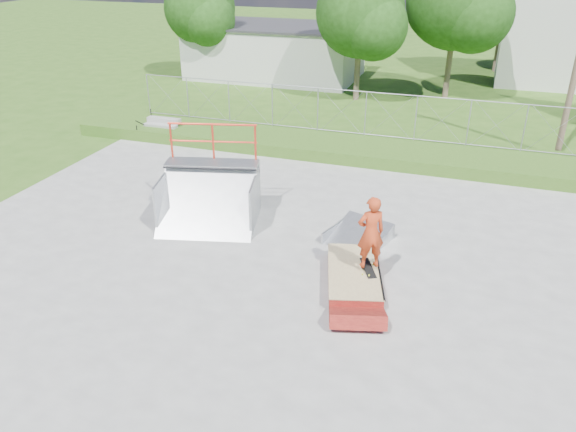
# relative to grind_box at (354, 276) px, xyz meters

# --- Properties ---
(ground) EXTENTS (120.00, 120.00, 0.00)m
(ground) POSITION_rel_grind_box_xyz_m (-1.90, -0.27, -0.19)
(ground) COLOR #315719
(ground) RESTS_ON ground
(concrete_pad) EXTENTS (20.00, 16.00, 0.04)m
(concrete_pad) POSITION_rel_grind_box_xyz_m (-1.90, -0.27, -0.17)
(concrete_pad) COLOR gray
(concrete_pad) RESTS_ON ground
(grass_berm) EXTENTS (24.00, 3.00, 0.50)m
(grass_berm) POSITION_rel_grind_box_xyz_m (-1.90, 9.23, 0.06)
(grass_berm) COLOR #315719
(grass_berm) RESTS_ON ground
(grind_box) EXTENTS (1.91, 2.84, 0.39)m
(grind_box) POSITION_rel_grind_box_xyz_m (0.00, 0.00, 0.00)
(grind_box) COLOR maroon
(grind_box) RESTS_ON concrete_pad
(quarter_pipe) EXTENTS (3.27, 2.96, 2.78)m
(quarter_pipe) POSITION_rel_grind_box_xyz_m (-4.80, 1.77, 1.20)
(quarter_pipe) COLOR #A1A5A9
(quarter_pipe) RESTS_ON concrete_pad
(flat_bank_ramp) EXTENTS (1.91, 1.97, 0.46)m
(flat_bank_ramp) POSITION_rel_grind_box_xyz_m (-0.35, 2.10, 0.03)
(flat_bank_ramp) COLOR #A1A5A9
(flat_bank_ramp) RESTS_ON concrete_pad
(skateboard) EXTENTS (0.56, 0.81, 0.13)m
(skateboard) POSITION_rel_grind_box_xyz_m (0.33, 0.10, 0.24)
(skateboard) COLOR black
(skateboard) RESTS_ON grind_box
(skater) EXTENTS (0.80, 0.72, 1.85)m
(skater) POSITION_rel_grind_box_xyz_m (0.33, 0.10, 1.16)
(skater) COLOR #BE3B19
(skater) RESTS_ON grind_box
(concrete_stairs) EXTENTS (1.50, 1.60, 0.80)m
(concrete_stairs) POSITION_rel_grind_box_xyz_m (-10.40, 8.43, 0.21)
(concrete_stairs) COLOR gray
(concrete_stairs) RESTS_ON ground
(chain_link_fence) EXTENTS (20.00, 0.06, 1.80)m
(chain_link_fence) POSITION_rel_grind_box_xyz_m (-1.90, 10.23, 1.21)
(chain_link_fence) COLOR #969A9F
(chain_link_fence) RESTS_ON grass_berm
(utility_building_flat) EXTENTS (10.00, 6.00, 3.00)m
(utility_building_flat) POSITION_rel_grind_box_xyz_m (-9.90, 21.73, 1.31)
(utility_building_flat) COLOR beige
(utility_building_flat) RESTS_ON ground
(tree_left_near) EXTENTS (4.76, 4.48, 6.65)m
(tree_left_near) POSITION_rel_grind_box_xyz_m (-3.65, 17.56, 4.04)
(tree_left_near) COLOR brown
(tree_left_near) RESTS_ON ground
(tree_center) EXTENTS (5.44, 5.12, 7.60)m
(tree_center) POSITION_rel_grind_box_xyz_m (0.89, 19.54, 4.65)
(tree_center) COLOR brown
(tree_center) RESTS_ON ground
(tree_left_far) EXTENTS (4.42, 4.16, 6.18)m
(tree_left_far) POSITION_rel_grind_box_xyz_m (-13.67, 19.57, 3.74)
(tree_left_far) COLOR brown
(tree_left_far) RESTS_ON ground
(tree_back_mid) EXTENTS (4.08, 3.84, 5.70)m
(tree_back_mid) POSITION_rel_grind_box_xyz_m (3.32, 27.58, 3.44)
(tree_back_mid) COLOR brown
(tree_back_mid) RESTS_ON ground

